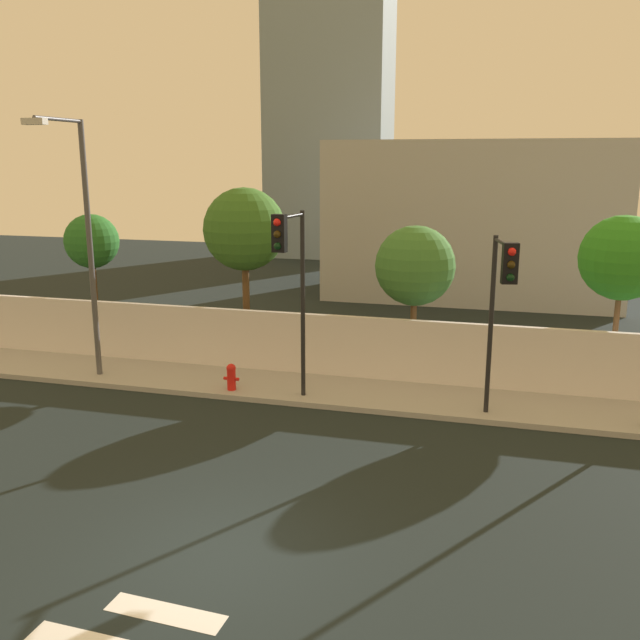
% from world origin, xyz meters
% --- Properties ---
extents(ground_plane, '(80.00, 80.00, 0.00)m').
position_xyz_m(ground_plane, '(0.00, 0.00, 0.00)').
color(ground_plane, black).
extents(sidewalk, '(36.00, 2.40, 0.15)m').
position_xyz_m(sidewalk, '(0.00, 8.20, 0.07)').
color(sidewalk, '#A0A0A0').
rests_on(sidewalk, ground).
extents(perimeter_wall, '(36.00, 0.18, 1.80)m').
position_xyz_m(perimeter_wall, '(0.00, 9.49, 1.05)').
color(perimeter_wall, silver).
rests_on(perimeter_wall, sidewalk).
extents(traffic_light_center, '(0.41, 1.62, 4.94)m').
position_xyz_m(traffic_light_center, '(-0.88, 6.83, 3.75)').
color(traffic_light_center, black).
rests_on(traffic_light_center, sidewalk).
extents(traffic_light_right, '(0.60, 1.74, 4.45)m').
position_xyz_m(traffic_light_right, '(4.20, 6.73, 3.43)').
color(traffic_light_right, black).
rests_on(traffic_light_right, sidewalk).
extents(street_lamp_curbside, '(0.61, 2.23, 7.26)m').
position_xyz_m(street_lamp_curbside, '(-7.15, 7.46, 4.45)').
color(street_lamp_curbside, '#4C4C51').
rests_on(street_lamp_curbside, sidewalk).
extents(fire_hydrant, '(0.44, 0.26, 0.74)m').
position_xyz_m(fire_hydrant, '(-2.83, 7.44, 0.55)').
color(fire_hydrant, red).
rests_on(fire_hydrant, sidewalk).
extents(roadside_tree_leftmost, '(1.82, 1.82, 4.56)m').
position_xyz_m(roadside_tree_leftmost, '(-9.23, 10.97, 3.63)').
color(roadside_tree_leftmost, brown).
rests_on(roadside_tree_leftmost, ground).
extents(roadside_tree_midleft, '(2.60, 2.60, 5.50)m').
position_xyz_m(roadside_tree_midleft, '(-3.72, 10.97, 4.18)').
color(roadside_tree_midleft, brown).
rests_on(roadside_tree_midleft, ground).
extents(roadside_tree_midright, '(2.39, 2.39, 4.46)m').
position_xyz_m(roadside_tree_midright, '(1.67, 10.97, 3.25)').
color(roadside_tree_midright, brown).
rests_on(roadside_tree_midright, ground).
extents(roadside_tree_rightmost, '(2.35, 2.35, 4.88)m').
position_xyz_m(roadside_tree_rightmost, '(7.37, 10.97, 3.70)').
color(roadside_tree_rightmost, brown).
rests_on(roadside_tree_rightmost, ground).
extents(low_building_distant, '(13.04, 6.00, 7.15)m').
position_xyz_m(low_building_distant, '(2.66, 23.49, 3.58)').
color(low_building_distant, '#ABABAB').
rests_on(low_building_distant, ground).
extents(tower_on_skyline, '(7.63, 5.00, 30.73)m').
position_xyz_m(tower_on_skyline, '(-7.27, 35.49, 15.36)').
color(tower_on_skyline, gray).
rests_on(tower_on_skyline, ground).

